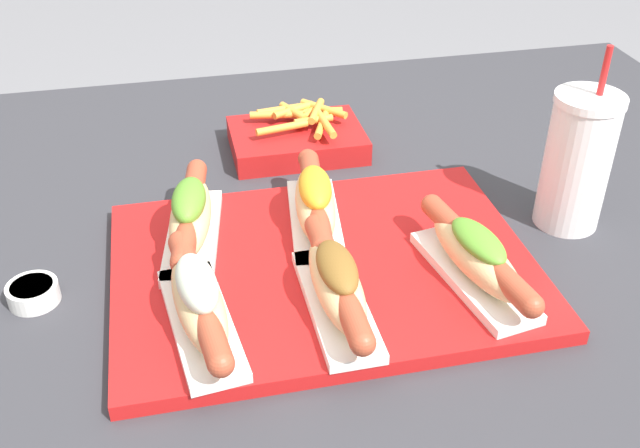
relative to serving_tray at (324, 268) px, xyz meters
The scene contains 10 objects.
patio_table 0.37m from the serving_tray, 74.29° to the left, with size 1.44×1.13×0.70m.
serving_tray is the anchor object (origin of this frame).
hot_dog_0 0.18m from the serving_tray, 150.71° to the right, with size 0.08×0.23×0.08m.
hot_dog_1 0.09m from the serving_tray, 93.45° to the right, with size 0.06×0.23×0.07m.
hot_dog_2 0.18m from the serving_tray, 24.08° to the right, with size 0.09×0.23×0.07m.
hot_dog_3 0.17m from the serving_tray, 151.91° to the left, with size 0.09×0.23×0.07m.
hot_dog_4 0.09m from the serving_tray, 85.57° to the left, with size 0.08×0.23×0.07m.
sauce_bowl 0.33m from the serving_tray, behind, with size 0.06×0.06×0.02m.
drink_cup 0.34m from the serving_tray, ahead, with size 0.08×0.08×0.24m.
fries_basket 0.31m from the serving_tray, 84.61° to the left, with size 0.20×0.14×0.06m.
Camera 1 is at (-0.17, -0.74, 1.25)m, focal length 42.00 mm.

